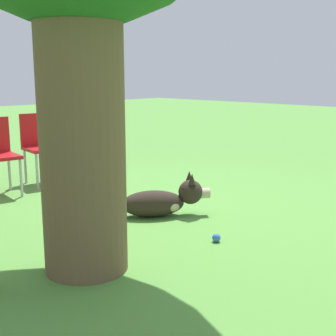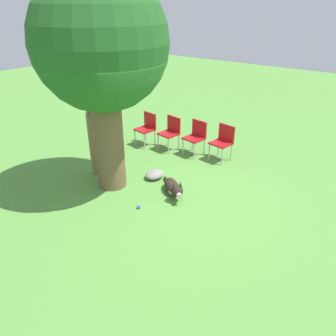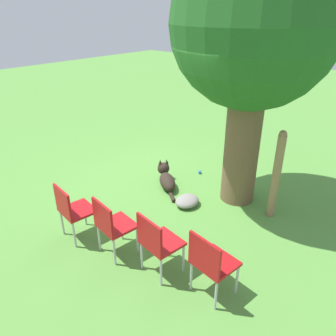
% 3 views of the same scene
% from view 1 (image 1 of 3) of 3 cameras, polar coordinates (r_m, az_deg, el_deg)
% --- Properties ---
extents(ground_plane, '(30.00, 30.00, 0.00)m').
position_cam_1_polar(ground_plane, '(4.28, -1.27, -6.46)').
color(ground_plane, '#56933D').
extents(dog, '(0.73, 0.91, 0.41)m').
position_cam_1_polar(dog, '(4.39, -0.63, -4.04)').
color(dog, '#2D231C').
rests_on(dog, ground_plane).
extents(red_chair_0, '(0.48, 0.50, 0.84)m').
position_cam_1_polar(red_chair_0, '(5.86, -15.08, 3.01)').
color(red_chair_0, '#B21419').
rests_on(red_chair_0, ground_plane).
extents(tennis_ball, '(0.07, 0.07, 0.07)m').
position_cam_1_polar(tennis_ball, '(3.78, 5.91, -8.46)').
color(tennis_ball, blue).
rests_on(tennis_ball, ground_plane).
extents(garden_rock, '(0.44, 0.36, 0.17)m').
position_cam_1_polar(garden_rock, '(4.17, -10.47, -5.96)').
color(garden_rock, gray).
rests_on(garden_rock, ground_plane).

